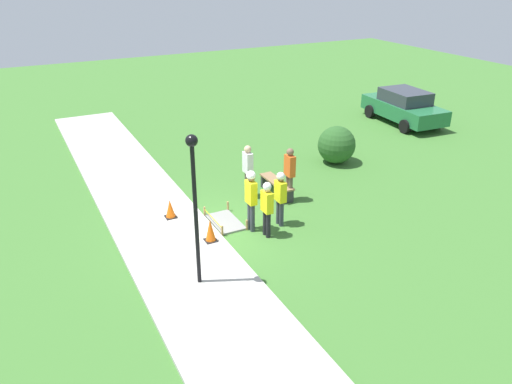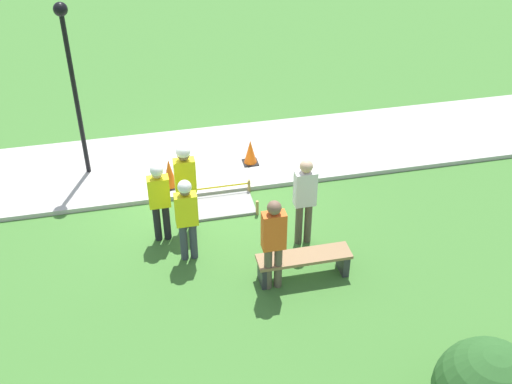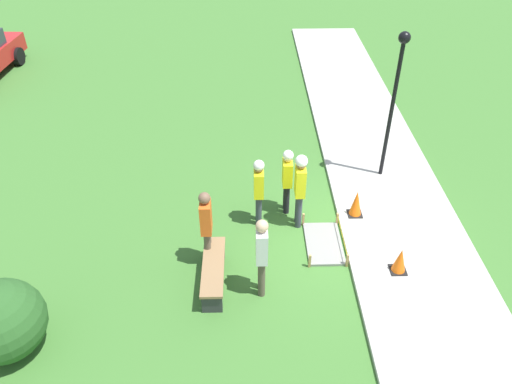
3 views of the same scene
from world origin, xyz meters
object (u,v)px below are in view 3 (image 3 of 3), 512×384
at_px(park_bench, 213,270).
at_px(traffic_cone_near_patch, 400,260).
at_px(traffic_cone_far_patch, 356,203).
at_px(lamppost_near, 396,86).
at_px(worker_trainee, 259,187).
at_px(bystander_in_gray_shirt, 262,253).
at_px(worker_assistant, 287,176).
at_px(bystander_in_orange_shirt, 206,224).
at_px(worker_supervisor, 300,184).

bearing_deg(park_bench, traffic_cone_near_patch, -87.75).
relative_size(traffic_cone_far_patch, lamppost_near, 0.18).
distance_m(worker_trainee, bystander_in_gray_shirt, 2.19).
xyz_separation_m(park_bench, worker_assistant, (2.35, -1.64, 0.66)).
bearing_deg(worker_assistant, traffic_cone_far_patch, -101.19).
xyz_separation_m(traffic_cone_far_patch, lamppost_near, (1.71, -1.00, 2.17)).
bearing_deg(bystander_in_orange_shirt, park_bench, -167.23).
xyz_separation_m(worker_trainee, lamppost_near, (1.81, -3.30, 1.58)).
distance_m(worker_assistant, worker_trainee, 0.80).
height_order(traffic_cone_near_patch, worker_supervisor, worker_supervisor).
bearing_deg(traffic_cone_far_patch, worker_supervisor, 98.44).
bearing_deg(worker_trainee, worker_supervisor, -96.41).
height_order(park_bench, lamppost_near, lamppost_near).
distance_m(traffic_cone_near_patch, worker_supervisor, 2.68).
distance_m(bystander_in_orange_shirt, bystander_in_gray_shirt, 1.40).
xyz_separation_m(bystander_in_gray_shirt, lamppost_near, (4.01, -3.31, 1.55)).
relative_size(traffic_cone_near_patch, worker_trainee, 0.34).
xyz_separation_m(worker_assistant, lamppost_near, (1.39, -2.63, 1.60)).
bearing_deg(worker_supervisor, traffic_cone_near_patch, -130.77).
distance_m(park_bench, bystander_in_gray_shirt, 1.22).
bearing_deg(bystander_in_orange_shirt, traffic_cone_near_patch, -96.44).
height_order(worker_supervisor, bystander_in_gray_shirt, worker_supervisor).
relative_size(worker_supervisor, bystander_in_gray_shirt, 1.03).
height_order(traffic_cone_far_patch, bystander_in_orange_shirt, bystander_in_orange_shirt).
relative_size(worker_assistant, lamppost_near, 0.45).
relative_size(traffic_cone_far_patch, park_bench, 0.40).
bearing_deg(traffic_cone_near_patch, bystander_in_orange_shirt, 83.56).
bearing_deg(bystander_in_orange_shirt, traffic_cone_far_patch, -67.17).
relative_size(bystander_in_orange_shirt, bystander_in_gray_shirt, 1.00).
distance_m(bystander_in_orange_shirt, lamppost_near, 5.63).
bearing_deg(park_bench, lamppost_near, -48.77).
relative_size(traffic_cone_far_patch, worker_supervisor, 0.35).
distance_m(worker_supervisor, bystander_in_orange_shirt, 2.37).
relative_size(worker_supervisor, bystander_in_orange_shirt, 1.03).
xyz_separation_m(worker_trainee, bystander_in_gray_shirt, (-2.19, 0.00, 0.04)).
relative_size(bystander_in_gray_shirt, lamppost_near, 0.48).
xyz_separation_m(traffic_cone_near_patch, lamppost_near, (3.59, -0.44, 2.21)).
distance_m(traffic_cone_far_patch, worker_supervisor, 1.57).
height_order(worker_assistant, bystander_in_orange_shirt, bystander_in_orange_shirt).
distance_m(worker_assistant, bystander_in_gray_shirt, 2.70).
bearing_deg(traffic_cone_far_patch, bystander_in_orange_shirt, 112.83).
xyz_separation_m(worker_assistant, bystander_in_orange_shirt, (-1.75, 1.78, 0.05)).
height_order(traffic_cone_near_patch, worker_assistant, worker_assistant).
relative_size(worker_supervisor, worker_assistant, 1.12).
height_order(bystander_in_orange_shirt, bystander_in_gray_shirt, bystander_in_orange_shirt).
bearing_deg(traffic_cone_near_patch, lamppost_near, -7.01).
distance_m(park_bench, worker_assistant, 2.94).
distance_m(traffic_cone_far_patch, bystander_in_gray_shirt, 3.31).
height_order(worker_trainee, lamppost_near, lamppost_near).
height_order(traffic_cone_far_patch, bystander_in_gray_shirt, bystander_in_gray_shirt).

